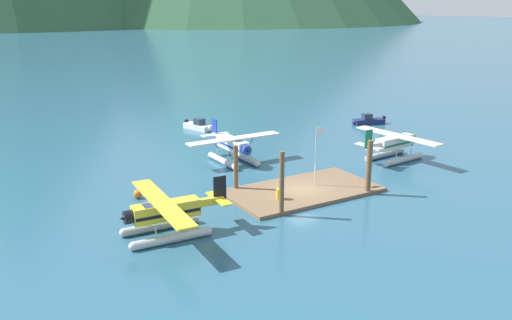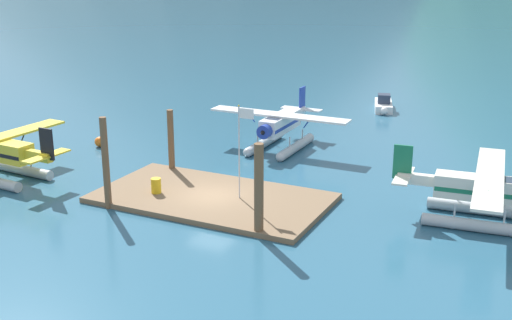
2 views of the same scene
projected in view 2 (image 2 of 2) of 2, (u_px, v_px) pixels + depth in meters
name	position (u px, v px, depth m)	size (l,w,h in m)	color
ground_plane	(212.00, 200.00, 37.63)	(1200.00, 1200.00, 0.00)	#285670
dock_platform	(212.00, 198.00, 37.59)	(13.23, 7.25, 0.30)	brown
piling_near_left	(106.00, 164.00, 35.72)	(0.38, 0.38, 5.21)	brown
piling_near_right	(259.00, 191.00, 32.16)	(0.47, 0.47, 4.82)	brown
piling_far_left	(171.00, 142.00, 41.85)	(0.40, 0.40, 4.16)	brown
flagpole	(241.00, 140.00, 36.11)	(0.95, 0.10, 5.41)	silver
fuel_drum	(156.00, 186.00, 37.83)	(0.62, 0.62, 0.88)	gold
mooring_buoy	(100.00, 142.00, 48.07)	(0.76, 0.76, 0.76)	orange
seaplane_yellow_port_aft	(0.00, 155.00, 40.73)	(7.98, 10.46, 3.84)	#B7BABF
seaplane_cream_stbd_fwd	(482.00, 195.00, 33.98)	(7.96, 10.49, 3.84)	#B7BABF
seaplane_white_bow_centre	(280.00, 128.00, 47.14)	(10.41, 7.98, 3.84)	#B7BABF
boat_white_open_north	(384.00, 105.00, 59.48)	(2.67, 4.74, 1.50)	silver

